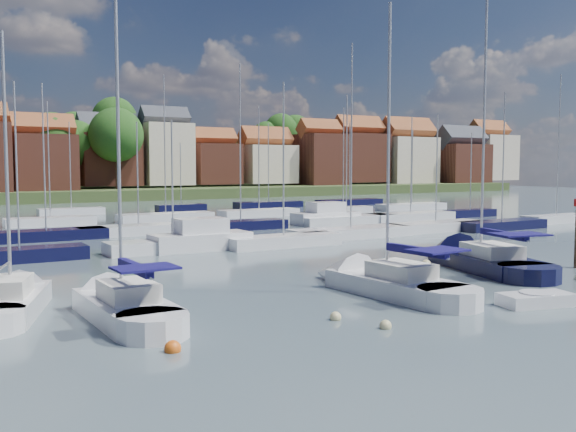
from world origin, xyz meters
TOP-DOWN VIEW (x-y plane):
  - ground at (0.00, 40.00)m, footprint 260.00×260.00m
  - sailboat_left at (-15.91, 3.45)m, footprint 2.70×9.68m
  - sailboat_centre at (-3.95, 2.08)m, footprint 3.43×10.70m
  - sailboat_navy at (5.56, 5.09)m, footprint 6.10×12.42m
  - sailboat_far at (-19.32, 6.58)m, footprint 5.23×9.36m
  - tender at (-0.18, -3.95)m, footprint 3.37×2.14m
  - buoy_a at (-15.84, -2.47)m, footprint 0.54×0.54m
  - buoy_b at (-8.14, -3.68)m, footprint 0.44×0.44m
  - buoy_c at (-8.95, -1.67)m, footprint 0.44×0.44m
  - buoy_d at (2.00, -2.92)m, footprint 0.48×0.48m
  - buoy_e at (3.38, 6.56)m, footprint 0.53×0.53m
  - marina_field at (1.91, 35.15)m, footprint 79.62×41.41m
  - far_shore_town at (2.23, 132.67)m, footprint 212.46×90.00m

SIDE VIEW (x-z plane):
  - ground at x=0.00m, z-range 0.00..0.00m
  - buoy_a at x=-15.84m, z-range -0.27..0.27m
  - buoy_b at x=-8.14m, z-range -0.22..0.22m
  - buoy_c at x=-8.95m, z-range -0.22..0.22m
  - buoy_d at x=2.00m, z-range -0.24..0.24m
  - buoy_e at x=3.38m, z-range -0.27..0.27m
  - tender at x=-0.18m, z-range -0.08..0.60m
  - sailboat_far at x=-19.32m, z-range -5.73..6.41m
  - sailboat_navy at x=5.56m, z-range -7.95..8.66m
  - sailboat_centre at x=-3.95m, z-range -6.84..7.55m
  - sailboat_left at x=-15.91m, z-range -6.24..6.97m
  - marina_field at x=1.91m, z-range -7.53..8.40m
  - far_shore_town at x=2.23m, z-range -6.53..15.74m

